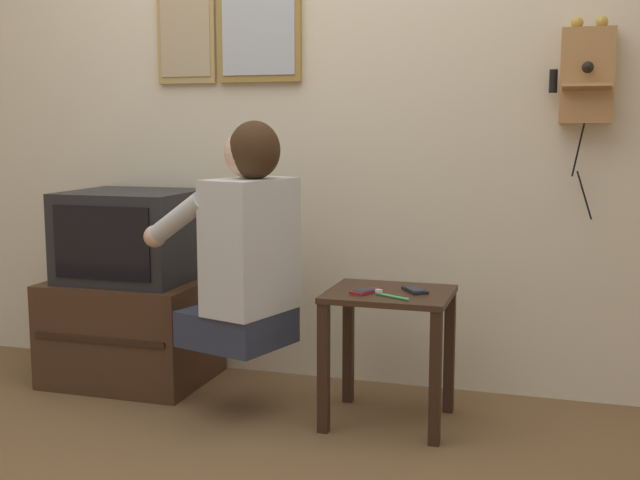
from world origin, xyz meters
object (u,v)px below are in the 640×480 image
(cell_phone_spare, at_px, (415,290))
(person, at_px, (245,244))
(framed_picture, at_px, (186,36))
(cell_phone_held, at_px, (365,291))
(wall_phone_antique, at_px, (587,75))
(wall_mirror, at_px, (259,13))
(television, at_px, (132,236))
(toothbrush, at_px, (390,295))

(cell_phone_spare, bearing_deg, person, 156.55)
(framed_picture, height_order, cell_phone_held, framed_picture)
(wall_phone_antique, height_order, wall_mirror, wall_mirror)
(person, xyz_separation_m, cell_phone_spare, (0.64, 0.12, -0.16))
(framed_picture, bearing_deg, television, -122.24)
(television, distance_m, toothbrush, 1.27)
(person, xyz_separation_m, toothbrush, (0.57, -0.01, -0.16))
(framed_picture, distance_m, wall_mirror, 0.36)
(television, bearing_deg, cell_phone_spare, -7.36)
(wall_phone_antique, bearing_deg, cell_phone_held, -149.42)
(wall_mirror, height_order, cell_phone_spare, wall_mirror)
(person, xyz_separation_m, framed_picture, (-0.49, 0.54, 0.85))
(television, bearing_deg, person, -23.51)
(wall_mirror, bearing_deg, cell_phone_held, -38.94)
(wall_phone_antique, xyz_separation_m, cell_phone_held, (-0.76, -0.45, -0.81))
(person, distance_m, framed_picture, 1.12)
(framed_picture, bearing_deg, cell_phone_held, -27.20)
(toothbrush, bearing_deg, framed_picture, 90.50)
(wall_mirror, relative_size, toothbrush, 4.16)
(framed_picture, height_order, toothbrush, framed_picture)
(wall_phone_antique, height_order, framed_picture, framed_picture)
(cell_phone_held, bearing_deg, wall_phone_antique, 52.45)
(framed_picture, height_order, cell_phone_spare, framed_picture)
(cell_phone_held, xyz_separation_m, cell_phone_spare, (0.17, 0.07, 0.00))
(cell_phone_spare, bearing_deg, cell_phone_held, 168.13)
(wall_phone_antique, distance_m, toothbrush, 1.16)
(television, xyz_separation_m, cell_phone_spare, (1.30, -0.17, -0.13))
(person, xyz_separation_m, cell_phone_held, (0.47, 0.05, -0.16))
(television, distance_m, cell_phone_spare, 1.31)
(cell_phone_held, distance_m, cell_phone_spare, 0.19)
(wall_mirror, distance_m, cell_phone_held, 1.35)
(person, relative_size, toothbrush, 6.07)
(wall_mirror, bearing_deg, framed_picture, 179.49)
(television, distance_m, cell_phone_held, 1.15)
(cell_phone_held, bearing_deg, toothbrush, -5.57)
(wall_mirror, relative_size, cell_phone_held, 4.33)
(cell_phone_held, distance_m, toothbrush, 0.12)
(wall_mirror, distance_m, toothbrush, 1.42)
(person, relative_size, cell_phone_spare, 6.38)
(person, distance_m, wall_phone_antique, 1.47)
(cell_phone_held, bearing_deg, framed_picture, 174.67)
(person, relative_size, television, 1.60)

